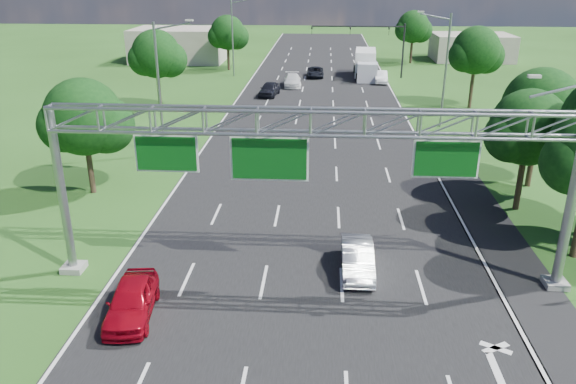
# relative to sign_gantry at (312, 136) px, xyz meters

# --- Properties ---
(ground) EXTENTS (220.00, 220.00, 0.00)m
(ground) POSITION_rel_sign_gantry_xyz_m (-0.33, 18.00, -6.89)
(ground) COLOR #214514
(ground) RESTS_ON ground
(road) EXTENTS (18.00, 180.00, 0.02)m
(road) POSITION_rel_sign_gantry_xyz_m (-0.33, 18.00, -6.89)
(road) COLOR black
(road) RESTS_ON ground
(road_flare) EXTENTS (3.00, 30.00, 0.02)m
(road_flare) POSITION_rel_sign_gantry_xyz_m (9.87, 2.00, -6.89)
(road_flare) COLOR black
(road_flare) RESTS_ON ground
(sign_gantry) EXTENTS (23.50, 1.00, 9.56)m
(sign_gantry) POSITION_rel_sign_gantry_xyz_m (0.00, 0.00, 0.00)
(sign_gantry) COLOR gray
(sign_gantry) RESTS_ON ground
(traffic_signal) EXTENTS (12.21, 0.24, 7.00)m
(traffic_signal) POSITION_rel_sign_gantry_xyz_m (7.15, 53.00, -1.72)
(traffic_signal) COLOR black
(traffic_signal) RESTS_ON ground
(streetlight_l_near) EXTENTS (2.97, 0.22, 10.16)m
(streetlight_l_near) POSITION_rel_sign_gantry_xyz_m (-11.63, 18.00, -1.31)
(streetlight_l_near) COLOR gray
(streetlight_l_near) RESTS_ON ground
(streetlight_l_far) EXTENTS (2.97, 0.22, 10.16)m
(streetlight_l_far) POSITION_rel_sign_gantry_xyz_m (-11.63, 53.00, -1.31)
(streetlight_l_far) COLOR gray
(streetlight_l_far) RESTS_ON ground
(streetlight_r_mid) EXTENTS (2.97, 0.22, 10.16)m
(streetlight_r_mid) POSITION_rel_sign_gantry_xyz_m (10.97, 28.00, -1.31)
(streetlight_r_mid) COLOR gray
(streetlight_r_mid) RESTS_ON ground
(tree_verge_la) EXTENTS (5.76, 4.80, 7.40)m
(tree_verge_la) POSITION_rel_sign_gantry_xyz_m (-14.25, 10.04, -2.13)
(tree_verge_la) COLOR #2D2116
(tree_verge_la) RESTS_ON ground
(tree_verge_lb) EXTENTS (5.76, 4.80, 8.06)m
(tree_verge_lb) POSITION_rel_sign_gantry_xyz_m (-16.25, 33.04, -1.48)
(tree_verge_lb) COLOR #2D2116
(tree_verge_lb) RESTS_ON ground
(tree_verge_lc) EXTENTS (5.76, 4.80, 7.62)m
(tree_verge_lc) POSITION_rel_sign_gantry_xyz_m (-13.25, 58.04, -1.92)
(tree_verge_lc) COLOR #2D2116
(tree_verge_lc) RESTS_ON ground
(tree_verge_rd) EXTENTS (5.76, 4.80, 8.28)m
(tree_verge_rd) POSITION_rel_sign_gantry_xyz_m (15.75, 36.04, -1.26)
(tree_verge_rd) COLOR #2D2116
(tree_verge_rd) RESTS_ON ground
(tree_verge_re) EXTENTS (5.76, 4.80, 7.84)m
(tree_verge_re) POSITION_rel_sign_gantry_xyz_m (13.75, 66.04, -1.70)
(tree_verge_re) COLOR #2D2116
(tree_verge_re) RESTS_ON ground
(building_left) EXTENTS (14.00, 10.00, 5.00)m
(building_left) POSITION_rel_sign_gantry_xyz_m (-22.33, 66.00, -4.39)
(building_left) COLOR gray
(building_left) RESTS_ON ground
(building_right) EXTENTS (12.00, 9.00, 4.00)m
(building_right) POSITION_rel_sign_gantry_xyz_m (23.67, 70.00, -4.89)
(building_right) COLOR gray
(building_right) RESTS_ON ground
(red_coupe) EXTENTS (2.27, 4.59, 1.50)m
(red_coupe) POSITION_rel_sign_gantry_xyz_m (-7.27, -3.56, -6.14)
(red_coupe) COLOR #9D0716
(red_coupe) RESTS_ON ground
(silver_sedan) EXTENTS (1.48, 4.22, 1.39)m
(silver_sedan) POSITION_rel_sign_gantry_xyz_m (2.22, 0.80, -6.20)
(silver_sedan) COLOR silver
(silver_sedan) RESTS_ON ground
(car_queue_a) EXTENTS (2.41, 5.20, 1.47)m
(car_queue_a) POSITION_rel_sign_gantry_xyz_m (-3.47, 46.36, -6.16)
(car_queue_a) COLOR silver
(car_queue_a) RESTS_ON ground
(car_queue_b) EXTENTS (2.25, 4.75, 1.31)m
(car_queue_b) POSITION_rel_sign_gantry_xyz_m (-0.78, 52.99, -6.24)
(car_queue_b) COLOR black
(car_queue_b) RESTS_ON ground
(car_queue_c) EXTENTS (2.42, 4.75, 1.55)m
(car_queue_c) POSITION_rel_sign_gantry_xyz_m (-5.78, 40.50, -6.12)
(car_queue_c) COLOR black
(car_queue_c) RESTS_ON ground
(car_queue_d) EXTENTS (1.72, 4.46, 1.45)m
(car_queue_d) POSITION_rel_sign_gantry_xyz_m (7.64, 49.48, -6.17)
(car_queue_d) COLOR silver
(car_queue_d) RESTS_ON ground
(box_truck) EXTENTS (3.05, 9.25, 3.45)m
(box_truck) POSITION_rel_sign_gantry_xyz_m (5.91, 53.42, -5.24)
(box_truck) COLOR white
(box_truck) RESTS_ON ground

